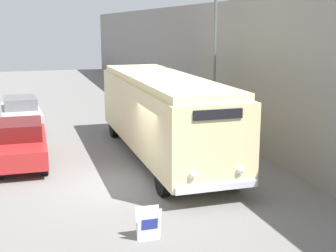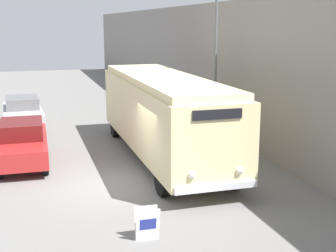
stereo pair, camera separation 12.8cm
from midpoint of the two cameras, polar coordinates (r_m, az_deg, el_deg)
The scene contains 7 objects.
ground_plane at distance 15.49m, azimuth -5.93°, elevation -7.21°, with size 80.00×80.00×0.00m, color slate.
building_wall_right at distance 26.02m, azimuth 3.33°, elevation 7.75°, with size 0.30×60.00×6.17m.
vintage_bus at distance 18.09m, azimuth -0.44°, elevation 1.75°, with size 2.65×10.94×3.23m.
sign_board at distance 11.65m, azimuth -2.24°, elevation -11.87°, with size 0.59×0.31×0.82m.
streetlamp at distance 19.90m, azimuth 6.04°, elevation 10.09°, with size 0.36×0.36×6.85m.
parked_car_near at distance 18.42m, azimuth -17.16°, elevation -1.89°, with size 1.90×4.77×1.60m.
parked_car_mid at distance 24.49m, azimuth -17.15°, elevation 1.57°, with size 2.03×4.75×1.59m.
Camera 2 is at (-2.61, -14.37, 5.18)m, focal length 50.00 mm.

